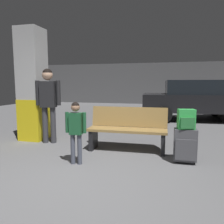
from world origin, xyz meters
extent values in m
cube|color=slate|center=(0.00, 4.00, -0.05)|extent=(18.00, 18.00, 0.10)
cube|color=#565658|center=(0.00, 12.86, 1.40)|extent=(18.00, 0.12, 2.80)
cube|color=yellow|center=(-1.97, 2.14, 0.50)|extent=(0.57, 0.57, 1.00)
cube|color=#B2B2B2|center=(-1.97, 2.14, 1.84)|extent=(0.56, 0.56, 1.69)
cube|color=#9E7A42|center=(0.45, 1.69, 0.44)|extent=(1.61, 0.46, 0.05)
cube|color=#9E7A42|center=(0.45, 1.94, 0.68)|extent=(1.60, 0.14, 0.42)
cube|color=black|center=(-0.27, 1.68, 0.21)|extent=(0.09, 0.40, 0.41)
cube|color=black|center=(1.17, 1.70, 0.21)|extent=(0.09, 0.40, 0.41)
cube|color=#4C4C51|center=(1.55, 1.25, 0.32)|extent=(0.38, 0.21, 0.56)
cube|color=#4C4C51|center=(1.55, 1.14, 0.26)|extent=(0.34, 0.03, 0.36)
cube|color=#A5A5AA|center=(1.55, 1.33, 0.59)|extent=(0.14, 0.03, 0.02)
cylinder|color=black|center=(1.39, 1.33, 0.02)|extent=(0.02, 0.04, 0.04)
cylinder|color=black|center=(1.71, 1.34, 0.02)|extent=(0.02, 0.04, 0.04)
cube|color=green|center=(1.55, 1.25, 0.77)|extent=(0.30, 0.21, 0.34)
cube|color=#2B773A|center=(1.57, 1.15, 0.72)|extent=(0.23, 0.07, 0.19)
cylinder|color=black|center=(1.55, 1.25, 0.93)|extent=(0.06, 0.03, 0.02)
cylinder|color=#4C5160|center=(-0.20, 0.76, 0.26)|extent=(0.08, 0.08, 0.52)
cylinder|color=#4C5160|center=(-0.32, 0.75, 0.26)|extent=(0.08, 0.08, 0.52)
cube|color=#1E5933|center=(-0.26, 0.75, 0.70)|extent=(0.22, 0.14, 0.37)
cylinder|color=#1E5933|center=(-0.11, 0.77, 0.72)|extent=(0.06, 0.06, 0.35)
cylinder|color=#1E5933|center=(-0.41, 0.74, 0.72)|extent=(0.06, 0.06, 0.35)
sphere|color=#A87A5B|center=(-0.26, 0.75, 0.98)|extent=(0.15, 0.15, 0.15)
sphere|color=black|center=(-0.26, 0.75, 1.00)|extent=(0.14, 0.14, 0.14)
cylinder|color=#E5D84C|center=(-0.34, 0.86, 0.72)|extent=(0.06, 0.06, 0.10)
cylinder|color=red|center=(-0.34, 0.86, 0.80)|extent=(0.01, 0.01, 0.06)
cylinder|color=#38383D|center=(-1.33, 1.92, 0.42)|extent=(0.13, 0.13, 0.84)
cylinder|color=#38383D|center=(-1.52, 1.89, 0.42)|extent=(0.13, 0.13, 0.84)
cube|color=#232326|center=(-1.42, 1.91, 1.13)|extent=(0.37, 0.25, 0.59)
cylinder|color=#232326|center=(-1.18, 1.94, 1.16)|extent=(0.10, 0.10, 0.56)
cylinder|color=#232326|center=(-1.67, 1.87, 1.16)|extent=(0.10, 0.10, 0.56)
sphere|color=tan|center=(-1.42, 1.91, 1.57)|extent=(0.24, 0.24, 0.24)
sphere|color=black|center=(-1.42, 1.91, 1.60)|extent=(0.22, 0.22, 0.22)
cube|color=black|center=(2.37, 6.19, 0.67)|extent=(4.20, 1.95, 0.64)
cube|color=black|center=(2.22, 6.19, 1.25)|extent=(2.19, 1.66, 0.52)
cylinder|color=black|center=(1.03, 6.91, 0.30)|extent=(0.61, 0.24, 0.60)
cylinder|color=black|center=(1.12, 5.32, 0.30)|extent=(0.61, 0.24, 0.60)
cylinder|color=black|center=(3.23, 7.62, 0.30)|extent=(0.61, 0.25, 0.60)
camera|label=1|loc=(1.22, -2.68, 1.37)|focal=35.63mm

